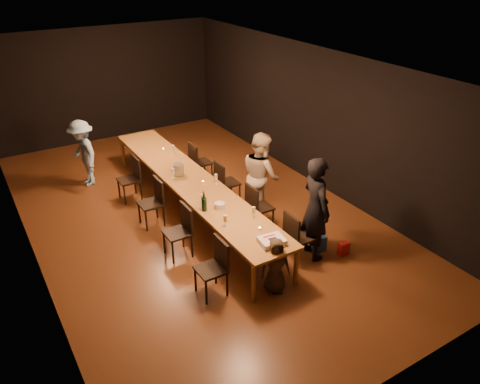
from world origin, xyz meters
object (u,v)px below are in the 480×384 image
plate_stack (220,206)px  chair_left_1 (177,232)px  woman_tan (261,175)px  ice_bucket (179,170)px  table (190,182)px  chair_left_0 (211,269)px  chair_right_1 (260,207)px  chair_right_2 (228,182)px  child (276,266)px  chair_left_3 (129,179)px  birthday_cake (272,241)px  chair_left_2 (150,203)px  chair_right_3 (201,162)px  man_blue (83,153)px  champagne_bottle (204,201)px  chair_right_0 (300,237)px  woman_birthday (316,209)px

plate_stack → chair_left_1: bearing=173.4°
woman_tan → ice_bucket: size_ratio=7.49×
table → chair_left_0: size_ratio=6.45×
chair_right_1 → plate_stack: size_ratio=5.17×
chair_right_2 → child: (-0.82, -2.85, 0.00)m
chair_left_0 → ice_bucket: bearing=-15.6°
child → chair_right_1: bearing=87.0°
chair_left_3 → ice_bucket: ice_bucket is taller
birthday_cake → chair_left_2: bearing=116.5°
chair_right_3 → woman_tan: size_ratio=0.54×
chair_left_3 → man_blue: man_blue is taller
champagne_bottle → woman_tan: bearing=17.2°
chair_left_2 → ice_bucket: size_ratio=4.03×
chair_right_0 → woman_tan: 1.70m
chair_right_2 → chair_left_2: size_ratio=1.00×
chair_left_0 → chair_left_1: bearing=0.0°
child → chair_right_0: bearing=52.3°
woman_birthday → man_blue: (-2.58, 4.79, -0.17)m
chair_left_1 → plate_stack: 0.86m
chair_right_3 → woman_birthday: woman_birthday is taller
chair_right_0 → man_blue: (-2.28, 4.79, 0.29)m
woman_tan → plate_stack: (-1.21, -0.52, -0.06)m
table → chair_right_1: 1.49m
chair_right_1 → plate_stack: chair_right_1 is taller
chair_right_1 → plate_stack: 0.98m
chair_right_0 → chair_left_1: 2.08m
man_blue → plate_stack: (1.36, -3.68, 0.05)m
chair_left_2 → plate_stack: 1.55m
table → woman_tan: woman_tan is taller
chair_left_0 → woman_birthday: woman_birthday is taller
chair_right_3 → woman_birthday: bearing=4.8°
plate_stack → chair_right_0: bearing=-50.6°
chair_right_2 → woman_birthday: size_ratio=0.51×
table → chair_right_2: (0.85, 0.00, -0.24)m
chair_right_3 → chair_left_1: same height
chair_left_0 → child: (0.88, -0.45, 0.00)m
chair_right_3 → champagne_bottle: bearing=-25.9°
man_blue → chair_left_3: bearing=19.3°
chair_right_1 → ice_bucket: (-0.95, 1.49, 0.40)m
table → chair_right_1: bearing=-54.7°
chair_right_2 → plate_stack: bearing=-35.2°
chair_left_1 → birthday_cake: size_ratio=2.21×
ice_bucket → chair_left_0: bearing=-105.6°
chair_left_3 → birthday_cake: bearing=-166.4°
chair_right_1 → chair_right_2: (0.00, 1.20, 0.00)m
chair_right_0 → man_blue: 5.31m
man_blue → birthday_cake: size_ratio=3.58×
child → ice_bucket: size_ratio=4.06×
ice_bucket → birthday_cake: bearing=-86.4°
chair_right_3 → plate_stack: 2.67m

